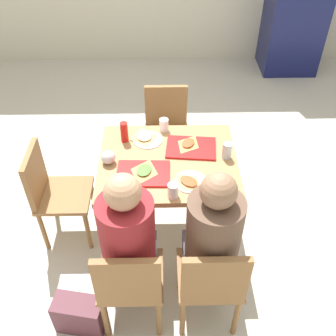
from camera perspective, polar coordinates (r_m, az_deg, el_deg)
ground_plane at (r=3.33m, az=-0.00°, el=-8.99°), size 10.00×10.00×0.02m
main_table at (r=2.85m, az=-0.00°, el=-0.53°), size 0.98×0.84×0.76m
chair_near_left at (r=2.46m, az=-5.56°, el=-16.19°), size 0.40×0.40×0.84m
chair_near_right at (r=2.47m, az=6.32°, el=-15.97°), size 0.40×0.40×0.84m
chair_far_side at (r=3.58m, az=-0.26°, el=6.19°), size 0.40×0.40×0.84m
chair_left_end at (r=3.07m, az=-16.54°, el=-2.98°), size 0.40×0.40×0.84m
person_in_red at (r=2.34m, az=-5.77°, el=-10.06°), size 0.32×0.42×1.25m
person_in_brown_jacket at (r=2.35m, az=6.41°, el=-9.86°), size 0.32×0.42×1.25m
tray_red_near at (r=2.66m, az=-3.63°, el=-0.80°), size 0.37×0.27×0.02m
tray_red_far at (r=2.88m, az=3.37°, el=2.97°), size 0.38×0.29×0.02m
paper_plate_center at (r=2.95m, az=-2.95°, el=4.11°), size 0.22×0.22×0.01m
paper_plate_near_edge at (r=2.61m, az=3.34°, el=-2.02°), size 0.22×0.22×0.01m
pizza_slice_a at (r=2.66m, az=-3.49°, el=-0.40°), size 0.18×0.22×0.02m
pizza_slice_b at (r=2.89m, az=2.96°, el=3.58°), size 0.19×0.21×0.02m
pizza_slice_c at (r=2.97m, az=-3.48°, el=4.61°), size 0.19×0.22×0.02m
pizza_slice_d at (r=2.59m, az=3.02°, el=-2.02°), size 0.22×0.22×0.02m
plastic_cup_a at (r=3.03m, az=-0.60°, el=6.29°), size 0.07×0.07×0.10m
plastic_cup_b at (r=2.48m, az=0.73°, el=-3.30°), size 0.07×0.07×0.10m
soda_can at (r=2.79m, az=8.58°, el=2.51°), size 0.07×0.07×0.12m
condiment_bottle at (r=2.92m, az=-6.38°, el=5.23°), size 0.06×0.06×0.16m
foil_bundle at (r=2.75m, az=-8.69°, el=1.56°), size 0.10×0.10×0.10m
handbag at (r=2.80m, az=-12.71°, el=-20.07°), size 0.34×0.22×0.28m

